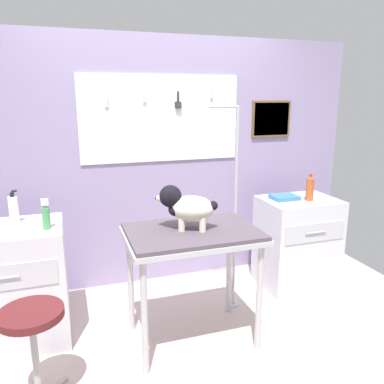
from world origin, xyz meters
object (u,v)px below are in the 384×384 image
object	(u,v)px
dog	(186,206)
cabinet_right	(297,242)
grooming_arm	(234,218)
soda_bottle	(310,188)
grooming_table	(192,242)
spray_bottle_short	(14,209)
counter_left	(9,286)
stool	(32,327)

from	to	relation	value
dog	cabinet_right	world-z (taller)	dog
grooming_arm	soda_bottle	size ratio (longest dim) A/B	7.00
grooming_table	dog	bearing A→B (deg)	142.31
grooming_table	spray_bottle_short	bearing A→B (deg)	156.71
dog	spray_bottle_short	distance (m)	1.24
counter_left	cabinet_right	distance (m)	2.49
grooming_table	soda_bottle	xyz separation A→B (m)	(1.27, 0.46, 0.19)
dog	soda_bottle	size ratio (longest dim) A/B	1.74
cabinet_right	spray_bottle_short	bearing A→B (deg)	-179.61
stool	grooming_arm	bearing A→B (deg)	23.23
counter_left	dog	bearing A→B (deg)	-16.86
grooming_arm	dog	size ratio (longest dim) A/B	4.02
grooming_arm	stool	world-z (taller)	grooming_arm
soda_bottle	stool	bearing A→B (deg)	-161.57
stool	grooming_table	bearing A→B (deg)	16.73
grooming_arm	spray_bottle_short	bearing A→B (deg)	174.17
stool	spray_bottle_short	distance (m)	0.96
soda_bottle	dog	bearing A→B (deg)	-161.89
grooming_table	counter_left	xyz separation A→B (m)	(-1.26, 0.40, -0.33)
grooming_arm	counter_left	size ratio (longest dim) A/B	1.94
grooming_table	soda_bottle	world-z (taller)	soda_bottle
cabinet_right	spray_bottle_short	distance (m)	2.47
grooming_table	stool	distance (m)	1.13
grooming_table	soda_bottle	size ratio (longest dim) A/B	3.85
grooming_table	cabinet_right	xyz separation A→B (m)	(1.22, 0.53, -0.34)
dog	stool	world-z (taller)	dog
soda_bottle	spray_bottle_short	bearing A→B (deg)	178.80
counter_left	spray_bottle_short	bearing A→B (deg)	54.84
grooming_arm	counter_left	bearing A→B (deg)	178.01
grooming_arm	cabinet_right	world-z (taller)	grooming_arm
spray_bottle_short	dog	bearing A→B (deg)	-22.73
grooming_arm	spray_bottle_short	size ratio (longest dim) A/B	7.05
grooming_arm	cabinet_right	xyz separation A→B (m)	(0.75, 0.19, -0.37)
grooming_table	counter_left	distance (m)	1.36
counter_left	soda_bottle	xyz separation A→B (m)	(2.54, 0.06, 0.52)
grooming_arm	dog	bearing A→B (deg)	-148.93
stool	spray_bottle_short	size ratio (longest dim) A/B	2.52
grooming_arm	spray_bottle_short	world-z (taller)	grooming_arm
grooming_table	grooming_arm	distance (m)	0.59
spray_bottle_short	stool	bearing A→B (deg)	-81.03
grooming_table	grooming_arm	size ratio (longest dim) A/B	0.55
cabinet_right	counter_left	bearing A→B (deg)	-177.10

